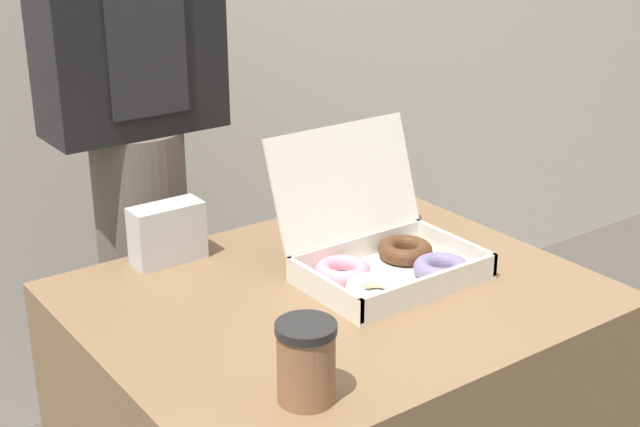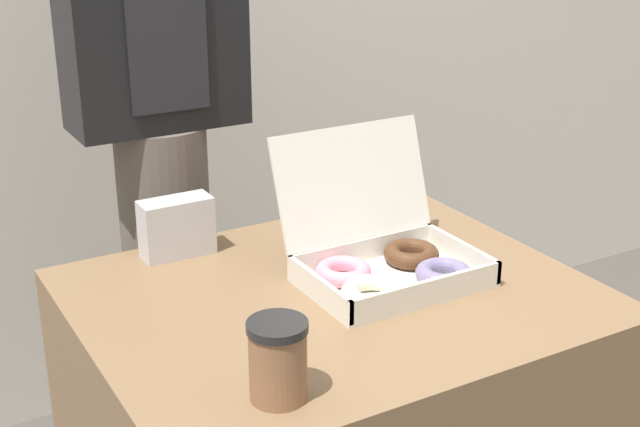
% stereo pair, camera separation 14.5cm
% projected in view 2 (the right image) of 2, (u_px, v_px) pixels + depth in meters
% --- Properties ---
extents(donut_box, '(0.30, 0.29, 0.24)m').
position_uv_depth(donut_box, '(386.00, 258.00, 1.50)').
color(donut_box, silver).
rests_on(donut_box, table).
extents(coffee_cup, '(0.08, 0.08, 0.11)m').
position_uv_depth(coffee_cup, '(278.00, 360.00, 1.16)').
color(coffee_cup, '#8C6042').
rests_on(coffee_cup, table).
extents(napkin_holder, '(0.13, 0.06, 0.11)m').
position_uv_depth(napkin_holder, '(177.00, 227.00, 1.59)').
color(napkin_holder, silver).
rests_on(napkin_holder, table).
extents(person_customer, '(0.35, 0.24, 1.77)m').
position_uv_depth(person_customer, '(155.00, 71.00, 1.76)').
color(person_customer, '#665B51').
rests_on(person_customer, ground_plane).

